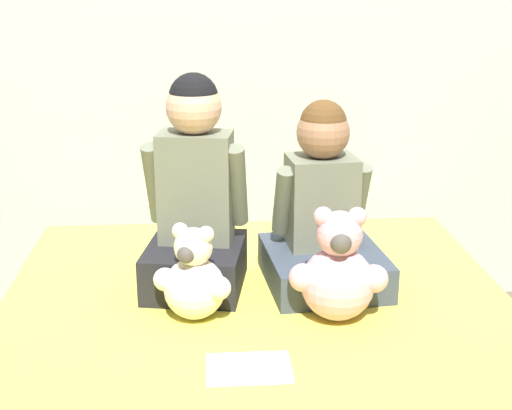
{
  "coord_description": "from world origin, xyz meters",
  "views": [
    {
      "loc": [
        -0.14,
        -1.64,
        1.31
      ],
      "look_at": [
        0.0,
        0.33,
        0.66
      ],
      "focal_mm": 50.0,
      "sensor_mm": 36.0,
      "label": 1
    }
  ],
  "objects_px": {
    "teddy_bear_held_by_right_child": "(338,273)",
    "sign_card": "(249,368)",
    "child_on_left": "(195,200)",
    "teddy_bear_held_by_left_child": "(194,279)",
    "child_on_right": "(323,215)",
    "bed": "(265,410)"
  },
  "relations": [
    {
      "from": "child_on_left",
      "to": "teddy_bear_held_by_right_child",
      "type": "xyz_separation_m",
      "value": [
        0.39,
        -0.26,
        -0.14
      ]
    },
    {
      "from": "teddy_bear_held_by_right_child",
      "to": "sign_card",
      "type": "height_order",
      "value": "teddy_bear_held_by_right_child"
    },
    {
      "from": "child_on_right",
      "to": "teddy_bear_held_by_right_child",
      "type": "distance_m",
      "value": 0.27
    },
    {
      "from": "teddy_bear_held_by_left_child",
      "to": "sign_card",
      "type": "height_order",
      "value": "teddy_bear_held_by_left_child"
    },
    {
      "from": "child_on_right",
      "to": "teddy_bear_held_by_right_child",
      "type": "relative_size",
      "value": 1.74
    },
    {
      "from": "child_on_left",
      "to": "bed",
      "type": "bearing_deg",
      "value": -56.91
    },
    {
      "from": "teddy_bear_held_by_right_child",
      "to": "sign_card",
      "type": "distance_m",
      "value": 0.39
    },
    {
      "from": "teddy_bear_held_by_left_child",
      "to": "bed",
      "type": "bearing_deg",
      "value": -20.37
    },
    {
      "from": "bed",
      "to": "child_on_left",
      "type": "height_order",
      "value": "child_on_left"
    },
    {
      "from": "teddy_bear_held_by_right_child",
      "to": "child_on_right",
      "type": "bearing_deg",
      "value": 96.69
    },
    {
      "from": "child_on_left",
      "to": "sign_card",
      "type": "bearing_deg",
      "value": -66.36
    },
    {
      "from": "teddy_bear_held_by_right_child",
      "to": "sign_card",
      "type": "bearing_deg",
      "value": -129.73
    },
    {
      "from": "teddy_bear_held_by_left_child",
      "to": "sign_card",
      "type": "relative_size",
      "value": 1.32
    },
    {
      "from": "child_on_right",
      "to": "teddy_bear_held_by_left_child",
      "type": "relative_size",
      "value": 2.06
    },
    {
      "from": "child_on_right",
      "to": "sign_card",
      "type": "bearing_deg",
      "value": -122.37
    },
    {
      "from": "child_on_left",
      "to": "child_on_right",
      "type": "xyz_separation_m",
      "value": [
        0.39,
        0.0,
        -0.06
      ]
    },
    {
      "from": "sign_card",
      "to": "child_on_right",
      "type": "bearing_deg",
      "value": 63.24
    },
    {
      "from": "child_on_left",
      "to": "teddy_bear_held_by_left_child",
      "type": "height_order",
      "value": "child_on_left"
    },
    {
      "from": "sign_card",
      "to": "teddy_bear_held_by_right_child",
      "type": "bearing_deg",
      "value": 44.19
    },
    {
      "from": "child_on_left",
      "to": "sign_card",
      "type": "relative_size",
      "value": 3.11
    },
    {
      "from": "child_on_right",
      "to": "sign_card",
      "type": "distance_m",
      "value": 0.62
    },
    {
      "from": "child_on_left",
      "to": "sign_card",
      "type": "distance_m",
      "value": 0.6
    }
  ]
}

